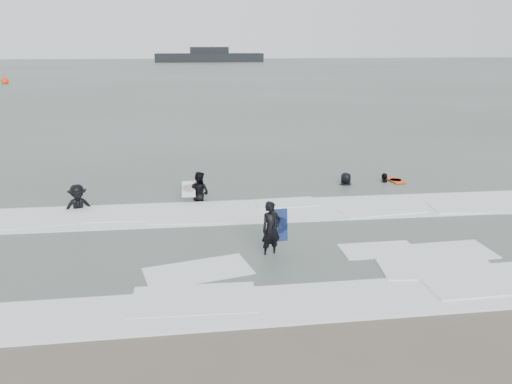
{
  "coord_description": "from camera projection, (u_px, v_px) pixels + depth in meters",
  "views": [
    {
      "loc": [
        -1.85,
        -10.91,
        6.0
      ],
      "look_at": [
        0.0,
        5.0,
        1.1
      ],
      "focal_mm": 35.0,
      "sensor_mm": 36.0,
      "label": 1
    }
  ],
  "objects": [
    {
      "name": "surf_foam",
      "position": [
        261.0,
        236.0,
        15.83
      ],
      "size": [
        30.03,
        9.06,
        0.09
      ],
      "color": "white",
      "rests_on": "ground"
    },
    {
      "name": "vessel_horizon",
      "position": [
        209.0,
        57.0,
        138.8
      ],
      "size": [
        29.84,
        5.33,
        4.05
      ],
      "color": "black",
      "rests_on": "ground"
    },
    {
      "name": "buoy",
      "position": [
        5.0,
        81.0,
        70.16
      ],
      "size": [
        1.0,
        1.0,
        1.65
      ],
      "color": "#F5390A",
      "rests_on": "ground"
    },
    {
      "name": "surfer_wading",
      "position": [
        200.0,
        201.0,
        19.33
      ],
      "size": [
        1.07,
        1.03,
        1.74
      ],
      "primitive_type": "imported",
      "rotation": [
        0.0,
        0.0,
        2.51
      ],
      "color": "black",
      "rests_on": "ground"
    },
    {
      "name": "surfer_centre",
      "position": [
        271.0,
        256.0,
        14.44
      ],
      "size": [
        0.72,
        0.6,
        1.68
      ],
      "primitive_type": "imported",
      "rotation": [
        0.0,
        0.0,
        0.38
      ],
      "color": "black",
      "rests_on": "ground"
    },
    {
      "name": "surfer_right_near",
      "position": [
        384.0,
        183.0,
        21.84
      ],
      "size": [
        0.81,
        1.0,
        1.59
      ],
      "primitive_type": "imported",
      "rotation": [
        0.0,
        0.0,
        -2.1
      ],
      "color": "black",
      "rests_on": "ground"
    },
    {
      "name": "ground",
      "position": [
        279.0,
        293.0,
        12.32
      ],
      "size": [
        320.0,
        320.0,
        0.0
      ],
      "primitive_type": "plane",
      "color": "brown",
      "rests_on": "ground"
    },
    {
      "name": "surfer_right_far",
      "position": [
        345.0,
        186.0,
        21.38
      ],
      "size": [
        0.9,
        0.64,
        1.73
      ],
      "primitive_type": "imported",
      "rotation": [
        0.0,
        0.0,
        -3.04
      ],
      "color": "black",
      "rests_on": "ground"
    },
    {
      "name": "sea",
      "position": [
        207.0,
        75.0,
        88.3
      ],
      "size": [
        320.0,
        320.0,
        0.0
      ],
      "primitive_type": "plane",
      "color": "#47544C",
      "rests_on": "ground"
    },
    {
      "name": "surfer_breaker",
      "position": [
        79.0,
        211.0,
        18.28
      ],
      "size": [
        1.35,
        1.04,
        1.84
      ],
      "primitive_type": "imported",
      "rotation": [
        0.0,
        0.0,
        0.34
      ],
      "color": "black",
      "rests_on": "ground"
    },
    {
      "name": "bodyboards",
      "position": [
        294.0,
        195.0,
        18.48
      ],
      "size": [
        9.53,
        7.4,
        1.25
      ],
      "color": "#10204D",
      "rests_on": "ground"
    }
  ]
}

